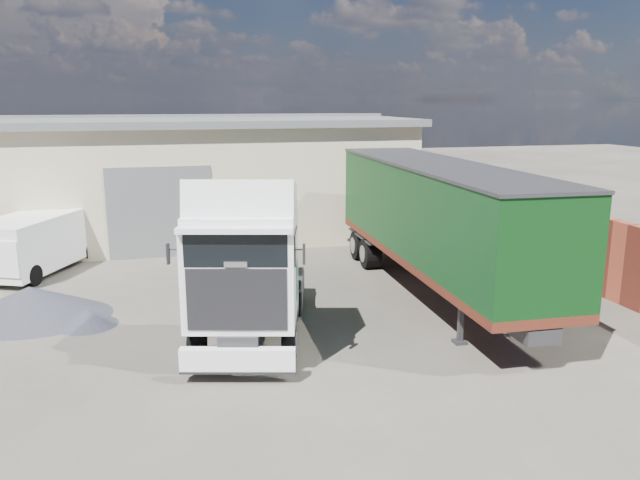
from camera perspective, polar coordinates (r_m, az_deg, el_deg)
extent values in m
plane|color=#2C2924|center=(16.20, -6.18, -9.55)|extent=(120.00, 120.00, 0.00)
cube|color=beige|center=(31.27, -22.04, 5.15)|extent=(30.00, 12.00, 5.00)
cube|color=#535658|center=(31.07, -22.45, 9.99)|extent=(30.60, 12.60, 0.30)
cube|color=#535658|center=(25.18, -14.40, 2.44)|extent=(4.00, 0.08, 3.60)
cube|color=#535658|center=(31.07, -22.49, 10.36)|extent=(30.60, 0.40, 0.15)
cube|color=maroon|center=(25.42, 17.91, 1.05)|extent=(0.35, 26.00, 2.50)
cylinder|color=black|center=(14.88, -7.06, -9.46)|extent=(2.63, 1.66, 1.05)
cylinder|color=black|center=(18.12, -5.72, -5.32)|extent=(2.68, 1.67, 1.05)
cylinder|color=black|center=(19.44, -5.31, -4.05)|extent=(2.68, 1.67, 1.05)
cube|color=#2D2D30|center=(16.97, -6.11, -5.28)|extent=(2.58, 6.56, 0.30)
cube|color=white|center=(14.01, -7.54, -10.84)|extent=(2.51, 0.90, 0.55)
cube|color=white|center=(14.65, -7.07, -2.65)|extent=(3.00, 2.86, 2.43)
cube|color=black|center=(13.67, -7.62, -5.43)|extent=(2.12, 0.63, 1.39)
cube|color=black|center=(13.39, -7.74, -0.95)|extent=(2.17, 0.63, 0.74)
cube|color=white|center=(14.51, -7.15, 3.52)|extent=(2.88, 2.50, 1.22)
cube|color=#0C5539|center=(15.30, -11.51, -3.21)|extent=(0.21, 0.72, 1.09)
cube|color=#0C5539|center=(15.00, -2.12, -3.28)|extent=(0.21, 0.72, 1.09)
cylinder|color=#2D2D30|center=(18.14, -5.69, -3.40)|extent=(1.34, 1.34, 0.12)
cube|color=#2D2D30|center=(16.42, 12.73, -7.33)|extent=(0.33, 0.33, 1.15)
cube|color=#2D2D30|center=(17.28, 18.46, -6.67)|extent=(0.33, 0.33, 1.15)
cylinder|color=black|center=(24.10, 6.57, -0.71)|extent=(2.73, 1.24, 1.11)
cube|color=#2D2D30|center=(20.15, 10.48, -2.37)|extent=(1.46, 12.62, 0.37)
cube|color=#5C2015|center=(20.07, 10.52, -1.42)|extent=(3.24, 12.71, 0.25)
cube|color=black|center=(19.76, 10.69, 2.78)|extent=(3.24, 12.71, 2.73)
cube|color=#2D2D30|center=(19.58, 10.86, 6.77)|extent=(3.31, 12.78, 0.08)
cylinder|color=black|center=(23.56, -26.62, -2.80)|extent=(2.22, 1.54, 0.72)
cylinder|color=black|center=(26.37, -22.18, -0.85)|extent=(2.22, 1.54, 0.72)
cube|color=white|center=(24.77, -24.44, 0.00)|extent=(4.02, 5.46, 1.87)
cube|color=black|center=(23.19, -27.11, 0.32)|extent=(1.78, 0.89, 0.66)
cone|color=black|center=(19.71, -24.93, -5.18)|extent=(4.80, 4.80, 0.93)
cone|color=black|center=(18.55, -20.51, -6.62)|extent=(1.80, 1.80, 0.46)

